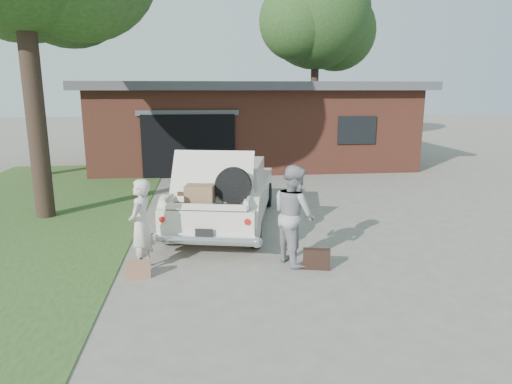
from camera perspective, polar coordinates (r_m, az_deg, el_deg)
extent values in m
plane|color=gray|center=(8.57, 0.46, -8.08)|extent=(90.00, 90.00, 0.00)
cube|color=#2D4C1E|center=(12.23, -28.03, -3.16)|extent=(6.00, 16.00, 0.02)
cube|color=brown|center=(19.61, -0.75, 8.25)|extent=(12.00, 7.00, 3.00)
cube|color=#4C4C51|center=(19.55, -0.77, 13.07)|extent=(12.80, 7.80, 0.30)
cube|color=black|center=(16.13, -8.40, 5.70)|extent=(3.20, 0.30, 2.20)
cube|color=#4C4C51|center=(15.96, -8.54, 9.77)|extent=(3.50, 0.12, 0.18)
cube|color=black|center=(16.91, 12.49, 7.56)|extent=(1.40, 0.08, 1.00)
cylinder|color=#38281E|center=(11.88, -25.96, 9.82)|extent=(0.44, 0.44, 5.40)
cylinder|color=#38281E|center=(17.91, -26.28, 11.40)|extent=(0.44, 0.44, 6.04)
cylinder|color=#38281E|center=(26.58, 7.29, 12.18)|extent=(0.44, 0.44, 5.63)
sphere|color=#375824|center=(26.88, 7.56, 21.20)|extent=(5.90, 5.90, 5.90)
sphere|color=#375824|center=(27.67, 10.02, 19.20)|extent=(4.43, 4.43, 4.43)
sphere|color=#375824|center=(25.84, 5.24, 20.48)|extent=(4.13, 4.13, 4.13)
cube|color=beige|center=(10.55, -3.78, -0.72)|extent=(2.77, 5.03, 0.62)
cube|color=#BAB2A4|center=(10.72, -3.58, 2.48)|extent=(1.93, 2.19, 0.49)
cube|color=black|center=(11.60, -2.87, 3.18)|extent=(1.46, 0.39, 0.42)
cube|color=black|center=(9.85, -4.41, 1.43)|extent=(1.46, 0.39, 0.42)
cylinder|color=black|center=(9.29, -10.49, -4.59)|extent=(0.34, 0.66, 0.63)
cylinder|color=black|center=(8.98, -0.13, -4.98)|extent=(0.34, 0.66, 0.63)
cylinder|color=black|center=(12.32, -6.39, -0.15)|extent=(0.34, 0.66, 0.63)
cylinder|color=black|center=(12.08, 1.40, -0.32)|extent=(0.34, 0.66, 0.63)
cylinder|color=silver|center=(8.32, -6.47, -6.03)|extent=(1.94, 0.58, 0.17)
cylinder|color=#A5140F|center=(8.47, -11.61, -3.32)|extent=(0.13, 0.12, 0.11)
cylinder|color=#A5140F|center=(8.15, -1.06, -3.69)|extent=(0.13, 0.12, 0.11)
cube|color=black|center=(8.26, -6.52, -5.14)|extent=(0.32, 0.09, 0.16)
cube|color=black|center=(8.75, -5.72, -1.38)|extent=(1.66, 1.33, 0.04)
cube|color=beige|center=(8.91, -10.54, -0.65)|extent=(0.28, 1.03, 0.17)
cube|color=beige|center=(8.61, -0.77, -0.89)|extent=(0.28, 1.03, 0.17)
cube|color=beige|center=(8.24, -6.43, -1.88)|extent=(1.50, 0.38, 0.11)
cube|color=beige|center=(8.86, -5.51, 1.96)|extent=(1.69, 0.95, 0.94)
cube|color=#402D1B|center=(8.95, -7.70, -0.37)|extent=(0.65, 0.49, 0.19)
cube|color=#876344|center=(8.56, -7.01, -0.34)|extent=(0.59, 0.45, 0.37)
cube|color=black|center=(8.90, -5.40, -0.36)|extent=(0.70, 0.53, 0.19)
cube|color=#A18052|center=(8.82, -4.36, 0.61)|extent=(0.55, 0.42, 0.17)
cylinder|color=black|center=(8.55, -2.86, 0.83)|extent=(0.70, 0.29, 0.69)
imported|color=beige|center=(7.98, -14.21, -4.07)|extent=(0.51, 0.66, 1.59)
imported|color=#939297|center=(8.08, 4.77, -2.81)|extent=(0.92, 1.04, 1.78)
cube|color=#A06D51|center=(7.84, -14.50, -9.39)|extent=(0.40, 0.19, 0.30)
cube|color=black|center=(8.03, 7.57, -8.31)|extent=(0.49, 0.25, 0.36)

